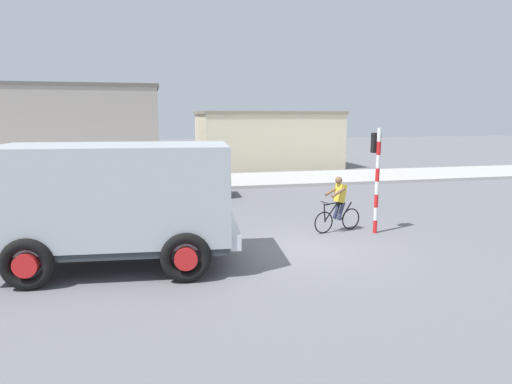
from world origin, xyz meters
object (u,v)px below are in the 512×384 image
Objects in this scene: cyclist at (338,204)px; car_red_near at (185,179)px; traffic_light_pole at (377,166)px; truck_foreground at (117,198)px.

cyclist reaches higher than car_red_near.
car_red_near is (-4.16, 7.15, -0.05)m from cyclist.
cyclist is 1.63m from traffic_light_pole.
cyclist is at bearing 160.54° from traffic_light_pole.
truck_foreground is at bearing -163.64° from cyclist.
truck_foreground is 6.70m from cyclist.
cyclist is 0.42× the size of car_red_near.
truck_foreground reaches higher than cyclist.
truck_foreground is 1.38× the size of car_red_near.
truck_foreground is 9.33m from car_red_near.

